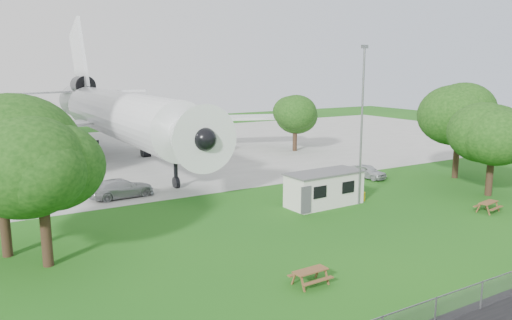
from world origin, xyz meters
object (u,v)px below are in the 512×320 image
airliner (118,113)px  picnic_west (310,284)px  site_cabin (324,188)px  picnic_east (488,212)px

airliner → picnic_west: (-1.92, -39.47, -5.27)m
site_cabin → picnic_east: 12.06m
site_cabin → picnic_east: bearing=-40.1°
site_cabin → picnic_east: (9.18, -7.72, -1.31)m
picnic_east → airliner: bearing=105.0°
site_cabin → picnic_east: site_cabin is taller
airliner → picnic_east: size_ratio=26.52×
picnic_west → picnic_east: 19.10m
picnic_east → picnic_west: bearing=179.9°
airliner → site_cabin: (7.72, -28.46, -3.96)m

